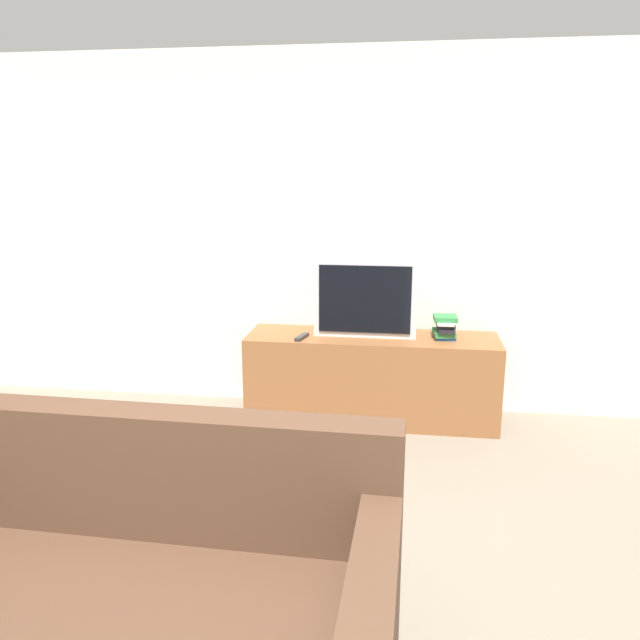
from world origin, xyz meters
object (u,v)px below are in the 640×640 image
(book_stack, at_px, (445,327))
(tv_stand, at_px, (372,378))
(couch, at_px, (112,611))
(television, at_px, (366,295))
(remote_on_stand, at_px, (302,337))

(book_stack, bearing_deg, tv_stand, -177.60)
(tv_stand, distance_m, book_stack, 0.64)
(couch, xyz_separation_m, book_stack, (1.23, 2.57, 0.40))
(tv_stand, xyz_separation_m, television, (-0.05, 0.09, 0.58))
(television, height_order, book_stack, television)
(remote_on_stand, bearing_deg, tv_stand, 15.57)
(couch, height_order, remote_on_stand, couch)
(television, bearing_deg, book_stack, -7.48)
(couch, distance_m, book_stack, 2.88)
(remote_on_stand, bearing_deg, television, 28.10)
(tv_stand, bearing_deg, television, 120.06)
(television, xyz_separation_m, remote_on_stand, (-0.43, -0.23, -0.26))
(couch, relative_size, book_stack, 8.20)
(couch, relative_size, remote_on_stand, 10.93)
(television, distance_m, couch, 2.79)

